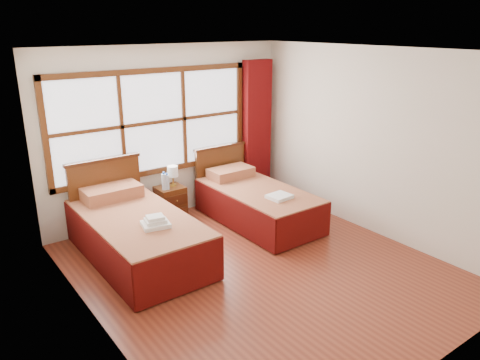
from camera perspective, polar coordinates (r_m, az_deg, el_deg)
floor at (r=5.88m, az=2.50°, el=-10.73°), size 4.50×4.50×0.00m
ceiling at (r=5.14m, az=2.92°, el=15.45°), size 4.50×4.50×0.00m
wall_back at (r=7.19m, az=-8.72°, el=5.70°), size 4.00×0.00×4.00m
wall_left at (r=4.45m, az=-17.76°, el=-3.13°), size 0.00×4.50×4.50m
wall_right at (r=6.77m, az=16.00°, el=4.37°), size 0.00×4.50×4.50m
window at (r=7.01m, az=-10.47°, el=6.94°), size 3.16×0.06×1.56m
curtain at (r=7.96m, az=2.06°, el=6.19°), size 0.50×0.16×2.30m
bed_left at (r=6.15m, az=-12.60°, el=-6.31°), size 1.13×2.20×1.11m
bed_right at (r=7.09m, az=1.92°, el=-2.72°), size 1.03×2.05×0.99m
nightstand at (r=7.21m, az=-8.43°, el=-2.86°), size 0.40×0.40×0.53m
towels_left at (r=5.64m, az=-10.26°, el=-5.08°), size 0.37×0.34×0.13m
towels_right at (r=6.62m, az=4.83°, el=-2.02°), size 0.34×0.30×0.05m
lamp at (r=7.10m, az=-8.21°, el=0.99°), size 0.16×0.16×0.31m
bottle_near at (r=6.98m, az=-9.24°, el=-0.19°), size 0.07×0.07×0.27m
bottle_far at (r=6.99m, az=-8.87°, el=-0.24°), size 0.07×0.07×0.25m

